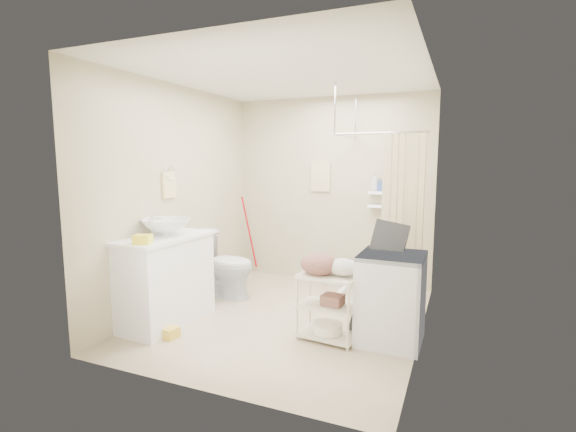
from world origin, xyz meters
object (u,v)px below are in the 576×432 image
toilet (224,264)px  washing_machine (391,298)px  laundry_rack (328,301)px  vanity (164,280)px

toilet → washing_machine: 2.25m
toilet → washing_machine: washing_machine is taller
toilet → laundry_rack: 1.78m
laundry_rack → vanity: bearing=-165.6°
vanity → laundry_rack: vanity is taller
vanity → toilet: 1.01m
vanity → washing_machine: 2.34m
washing_machine → toilet: bearing=166.4°
vanity → laundry_rack: 1.76m
toilet → washing_machine: bearing=-101.4°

